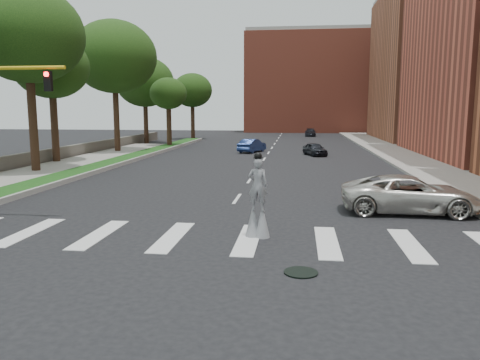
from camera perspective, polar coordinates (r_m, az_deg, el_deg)
ground_plane at (r=14.79m, az=-4.43°, el=-8.14°), size 160.00×160.00×0.00m
grass_median at (r=37.02m, az=-15.80°, el=1.90°), size 2.00×60.00×0.25m
median_curb at (r=36.63m, az=-14.29°, el=1.91°), size 0.20×60.00×0.28m
sidewalk_right at (r=40.27m, az=20.90°, el=2.12°), size 5.00×90.00×0.18m
stone_wall at (r=41.17m, az=-21.83°, el=2.85°), size 0.50×56.00×1.10m
manhole at (r=12.61m, az=7.43°, el=-11.11°), size 0.90×0.90×0.04m
building_far at (r=70.75m, az=23.34°, el=12.61°), size 16.00×22.00×20.00m
building_backdrop at (r=92.05m, az=9.21°, el=11.49°), size 26.00×14.00×18.00m
stilt_performer at (r=15.62m, az=2.17°, el=-2.91°), size 0.84×0.56×2.86m
suv_crossing at (r=20.59m, az=20.02°, el=-1.64°), size 5.64×2.72×1.55m
car_near at (r=43.86m, az=9.11°, el=3.73°), size 2.50×3.75×1.19m
car_mid at (r=46.67m, az=1.47°, el=4.21°), size 2.66×4.25×1.32m
car_far at (r=75.00m, az=8.58°, el=5.75°), size 1.74×4.16×1.20m
tree_2 at (r=34.52m, az=-24.51°, el=15.77°), size 7.30×7.30×12.13m
tree_3 at (r=39.80m, az=-22.04°, el=12.66°), size 5.79×5.79×9.99m
tree_4 at (r=48.04m, az=-15.10°, el=14.28°), size 8.18×8.18×12.72m
tree_5 at (r=59.72m, az=-11.54°, el=11.60°), size 7.14×7.14×10.59m
tree_6 at (r=53.59m, az=-8.73°, el=10.30°), size 4.13×4.13×7.75m
tree_7 at (r=67.53m, az=-5.83°, el=10.80°), size 5.60×5.60×9.28m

